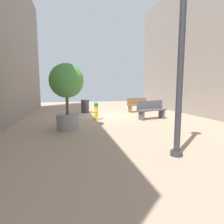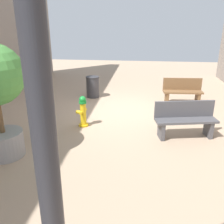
{
  "view_description": "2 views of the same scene",
  "coord_description": "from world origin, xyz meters",
  "px_view_note": "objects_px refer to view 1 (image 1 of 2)",
  "views": [
    {
      "loc": [
        2.29,
        10.47,
        1.57
      ],
      "look_at": [
        0.38,
        2.2,
        0.48
      ],
      "focal_mm": 29.16,
      "sensor_mm": 36.0,
      "label": 1
    },
    {
      "loc": [
        -0.63,
        7.93,
        2.87
      ],
      "look_at": [
        0.08,
        2.26,
        0.76
      ],
      "focal_mm": 39.04,
      "sensor_mm": 36.0,
      "label": 2
    }
  ],
  "objects_px": {
    "bench_near": "(137,105)",
    "trash_bin": "(85,106)",
    "fire_hydrant": "(96,111)",
    "planter_tree": "(67,88)",
    "bench_far": "(151,110)",
    "street_lamp": "(182,41)"
  },
  "relations": [
    {
      "from": "fire_hydrant",
      "to": "planter_tree",
      "type": "bearing_deg",
      "value": 53.98
    },
    {
      "from": "bench_near",
      "to": "trash_bin",
      "type": "height_order",
      "value": "bench_near"
    },
    {
      "from": "trash_bin",
      "to": "planter_tree",
      "type": "bearing_deg",
      "value": 77.55
    },
    {
      "from": "street_lamp",
      "to": "planter_tree",
      "type": "bearing_deg",
      "value": -53.91
    },
    {
      "from": "fire_hydrant",
      "to": "bench_near",
      "type": "relative_size",
      "value": 0.63
    },
    {
      "from": "fire_hydrant",
      "to": "bench_far",
      "type": "bearing_deg",
      "value": 172.87
    },
    {
      "from": "fire_hydrant",
      "to": "planter_tree",
      "type": "relative_size",
      "value": 0.36
    },
    {
      "from": "bench_far",
      "to": "trash_bin",
      "type": "distance_m",
      "value": 4.55
    },
    {
      "from": "planter_tree",
      "to": "street_lamp",
      "type": "distance_m",
      "value": 4.38
    },
    {
      "from": "planter_tree",
      "to": "trash_bin",
      "type": "relative_size",
      "value": 2.98
    },
    {
      "from": "bench_near",
      "to": "bench_far",
      "type": "bearing_deg",
      "value": 83.28
    },
    {
      "from": "fire_hydrant",
      "to": "bench_near",
      "type": "xyz_separation_m",
      "value": [
        -3.16,
        -2.48,
        0.03
      ]
    },
    {
      "from": "bench_near",
      "to": "trash_bin",
      "type": "relative_size",
      "value": 1.71
    },
    {
      "from": "fire_hydrant",
      "to": "street_lamp",
      "type": "bearing_deg",
      "value": 102.13
    },
    {
      "from": "street_lamp",
      "to": "trash_bin",
      "type": "relative_size",
      "value": 5.02
    },
    {
      "from": "fire_hydrant",
      "to": "street_lamp",
      "type": "xyz_separation_m",
      "value": [
        -1.15,
        5.33,
        2.15
      ]
    },
    {
      "from": "bench_near",
      "to": "trash_bin",
      "type": "xyz_separation_m",
      "value": [
        3.46,
        -0.46,
        -0.06
      ]
    },
    {
      "from": "fire_hydrant",
      "to": "bench_far",
      "type": "xyz_separation_m",
      "value": [
        -2.83,
        0.35,
        0.04
      ]
    },
    {
      "from": "bench_far",
      "to": "planter_tree",
      "type": "height_order",
      "value": "planter_tree"
    },
    {
      "from": "planter_tree",
      "to": "street_lamp",
      "type": "bearing_deg",
      "value": 126.09
    },
    {
      "from": "bench_near",
      "to": "bench_far",
      "type": "relative_size",
      "value": 0.87
    },
    {
      "from": "bench_near",
      "to": "street_lamp",
      "type": "distance_m",
      "value": 8.34
    }
  ]
}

